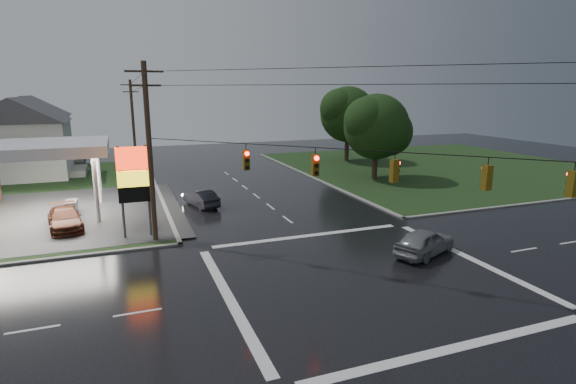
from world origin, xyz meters
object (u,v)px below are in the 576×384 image
object	(u,v)px
pylon_sign	(134,177)
house_near	(21,137)
utility_pole_nw	(150,151)
utility_pole_n	(133,123)
car_crossing	(425,242)
car_pump	(65,219)
car_north	(201,198)
tree_ne_near	(378,127)
tree_ne_far	(349,114)
house_far	(30,129)

from	to	relation	value
pylon_sign	house_near	size ratio (longest dim) A/B	0.54
utility_pole_nw	utility_pole_n	size ratio (longest dim) A/B	1.05
car_crossing	car_pump	world-z (taller)	car_crossing
car_north	pylon_sign	bearing A→B (deg)	36.32
tree_ne_near	car_north	distance (m)	20.63
tree_ne_far	car_north	size ratio (longest dim) A/B	2.32
utility_pole_n	car_north	world-z (taller)	utility_pole_n
utility_pole_nw	tree_ne_far	xyz separation A→B (m)	(26.65, 24.49, 0.46)
utility_pole_nw	car_pump	world-z (taller)	utility_pole_nw
utility_pole_n	car_crossing	distance (m)	39.53
utility_pole_n	tree_ne_far	size ratio (longest dim) A/B	1.07
house_far	car_crossing	bearing A→B (deg)	-59.97
tree_ne_far	car_crossing	distance (m)	35.14
utility_pole_n	house_near	xyz separation A→B (m)	(-11.45, -2.00, -1.06)
car_pump	pylon_sign	bearing A→B (deg)	-48.43
tree_ne_near	car_crossing	xyz separation A→B (m)	(-9.22, -20.50, -4.79)
pylon_sign	car_crossing	world-z (taller)	pylon_sign
pylon_sign	utility_pole_nw	size ratio (longest dim) A/B	0.55
tree_ne_near	car_pump	bearing A→B (deg)	-165.07
pylon_sign	utility_pole_n	size ratio (longest dim) A/B	0.57
utility_pole_n	car_pump	distance (m)	24.90
pylon_sign	house_near	distance (m)	27.56
car_north	house_near	bearing A→B (deg)	-65.74
house_near	car_pump	world-z (taller)	house_near
car_crossing	tree_ne_far	bearing A→B (deg)	-44.49
car_north	car_crossing	size ratio (longest dim) A/B	0.93
utility_pole_nw	tree_ne_far	size ratio (longest dim) A/B	1.12
car_north	car_pump	bearing A→B (deg)	1.06
utility_pole_nw	utility_pole_n	distance (m)	28.50
utility_pole_n	house_near	size ratio (longest dim) A/B	0.95
utility_pole_nw	tree_ne_far	world-z (taller)	utility_pole_nw
pylon_sign	car_crossing	xyz separation A→B (m)	(15.43, -9.00, -3.24)
pylon_sign	car_pump	distance (m)	6.75
utility_pole_n	tree_ne_far	distance (m)	26.96
house_far	pylon_sign	bearing A→B (deg)	-73.02
utility_pole_nw	utility_pole_n	world-z (taller)	utility_pole_nw
house_far	car_crossing	xyz separation A→B (m)	(26.88, -46.50, -3.63)
pylon_sign	car_pump	world-z (taller)	pylon_sign
house_far	tree_ne_far	bearing A→B (deg)	-19.71
house_far	tree_ne_far	size ratio (longest dim) A/B	1.13
house_near	house_far	size ratio (longest dim) A/B	1.00
tree_ne_far	house_near	bearing A→B (deg)	176.99
utility_pole_n	car_north	size ratio (longest dim) A/B	2.49
pylon_sign	car_north	world-z (taller)	pylon_sign
utility_pole_n	car_pump	world-z (taller)	utility_pole_n
tree_ne_near	tree_ne_far	world-z (taller)	tree_ne_far
house_near	car_crossing	xyz separation A→B (m)	(25.88, -34.50, -3.63)
utility_pole_nw	car_pump	bearing A→B (deg)	139.91
pylon_sign	house_far	distance (m)	39.21
tree_ne_far	car_pump	distance (m)	38.22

